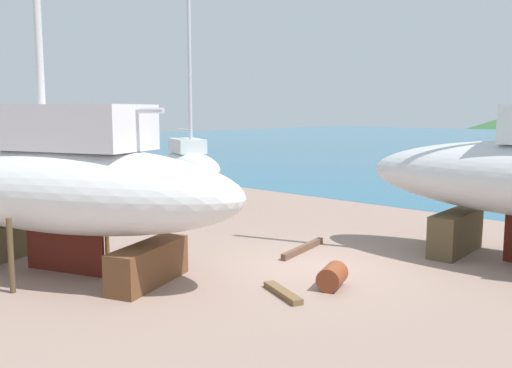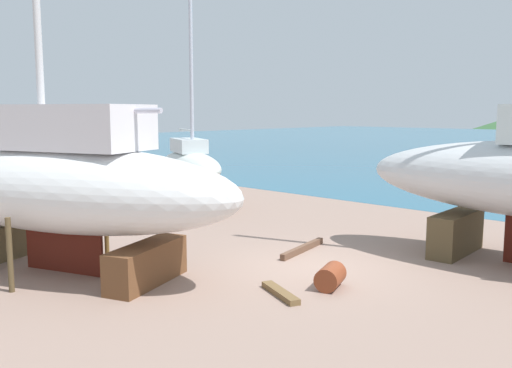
# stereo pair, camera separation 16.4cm
# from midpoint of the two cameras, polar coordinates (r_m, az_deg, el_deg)

# --- Properties ---
(ground_plane) EXTENTS (54.00, 54.00, 0.00)m
(ground_plane) POSITION_cam_midpoint_polar(r_m,az_deg,el_deg) (11.01, -7.87, -13.12)
(ground_plane) COLOR gray
(sailboat_small_center) EXTENTS (6.24, 4.24, 10.81)m
(sailboat_small_center) POSITION_cam_midpoint_polar(r_m,az_deg,el_deg) (22.65, -6.56, 1.86)
(sailboat_small_center) COLOR brown
(sailboat_small_center) RESTS_ON ground
(sailboat_mid_port) EXTENTS (9.90, 6.06, 17.39)m
(sailboat_mid_port) POSITION_cam_midpoint_polar(r_m,az_deg,el_deg) (13.83, -19.08, 0.01)
(sailboat_mid_port) COLOR brown
(sailboat_mid_port) RESTS_ON ground
(barrel_tar_black) EXTENTS (0.76, 0.93, 0.52)m
(barrel_tar_black) POSITION_cam_midpoint_polar(r_m,az_deg,el_deg) (12.39, 8.07, -9.47)
(barrel_tar_black) COLOR brown
(barrel_tar_black) RESTS_ON ground
(barrel_blue_faded) EXTENTS (0.95, 1.07, 0.58)m
(barrel_blue_faded) POSITION_cam_midpoint_polar(r_m,az_deg,el_deg) (22.92, -20.77, -1.92)
(barrel_blue_faded) COLOR #33546F
(barrel_blue_faded) RESTS_ON ground
(timber_short_skew) EXTENTS (1.37, 0.76, 0.12)m
(timber_short_skew) POSITION_cam_midpoint_polar(r_m,az_deg,el_deg) (11.88, 2.93, -11.17)
(timber_short_skew) COLOR brown
(timber_short_skew) RESTS_ON ground
(timber_plank_near) EXTENTS (0.58, 2.28, 0.17)m
(timber_plank_near) POSITION_cam_midpoint_polar(r_m,az_deg,el_deg) (15.44, 5.15, -6.66)
(timber_plank_near) COLOR brown
(timber_plank_near) RESTS_ON ground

